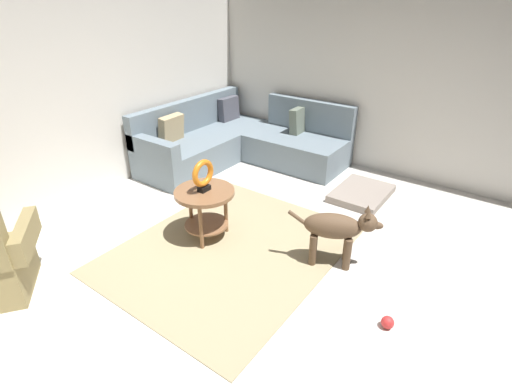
# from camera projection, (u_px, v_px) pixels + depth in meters

# --- Properties ---
(ground_plane) EXTENTS (6.00, 6.00, 0.10)m
(ground_plane) POSITION_uv_depth(u_px,v_px,m) (281.00, 290.00, 3.42)
(ground_plane) COLOR silver
(wall_back) EXTENTS (6.00, 0.12, 2.70)m
(wall_back) POSITION_uv_depth(u_px,v_px,m) (61.00, 86.00, 4.30)
(wall_back) COLOR silver
(wall_back) RESTS_ON ground_plane
(wall_right) EXTENTS (0.12, 6.00, 2.70)m
(wall_right) POSITION_uv_depth(u_px,v_px,m) (410.00, 75.00, 4.89)
(wall_right) COLOR silver
(wall_right) RESTS_ON ground_plane
(area_rug) EXTENTS (2.30, 1.90, 0.01)m
(area_rug) POSITION_uv_depth(u_px,v_px,m) (230.00, 249.00, 3.86)
(area_rug) COLOR tan
(area_rug) RESTS_ON ground_plane
(sectional_couch) EXTENTS (2.20, 2.25, 0.88)m
(sectional_couch) POSITION_uv_depth(u_px,v_px,m) (240.00, 143.00, 5.74)
(sectional_couch) COLOR slate
(sectional_couch) RESTS_ON ground_plane
(side_table) EXTENTS (0.60, 0.60, 0.54)m
(side_table) POSITION_uv_depth(u_px,v_px,m) (205.00, 201.00, 3.88)
(side_table) COLOR brown
(side_table) RESTS_ON ground_plane
(torus_sculpture) EXTENTS (0.28, 0.08, 0.33)m
(torus_sculpture) POSITION_uv_depth(u_px,v_px,m) (203.00, 175.00, 3.75)
(torus_sculpture) COLOR black
(torus_sculpture) RESTS_ON side_table
(dog_bed_mat) EXTENTS (0.80, 0.60, 0.09)m
(dog_bed_mat) POSITION_uv_depth(u_px,v_px,m) (362.00, 193.00, 4.84)
(dog_bed_mat) COLOR gray
(dog_bed_mat) RESTS_ON ground_plane
(dog) EXTENTS (0.42, 0.79, 0.63)m
(dog) POSITION_uv_depth(u_px,v_px,m) (337.00, 229.00, 3.51)
(dog) COLOR brown
(dog) RESTS_ON ground_plane
(dog_toy_ball) EXTENTS (0.10, 0.10, 0.10)m
(dog_toy_ball) POSITION_uv_depth(u_px,v_px,m) (388.00, 322.00, 2.95)
(dog_toy_ball) COLOR red
(dog_toy_ball) RESTS_ON ground_plane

